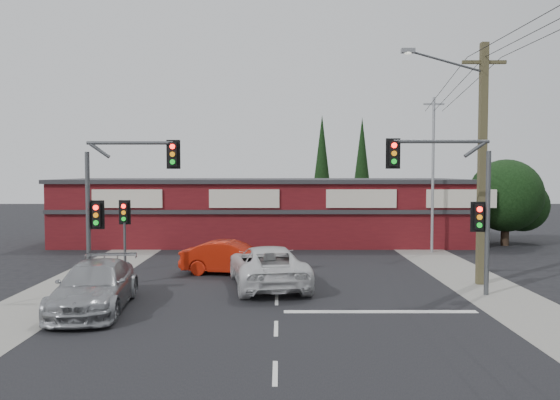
{
  "coord_description": "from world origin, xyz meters",
  "views": [
    {
      "loc": [
        0.1,
        -19.59,
        4.72
      ],
      "look_at": [
        0.13,
        3.0,
        3.54
      ],
      "focal_mm": 35.0,
      "sensor_mm": 36.0,
      "label": 1
    }
  ],
  "objects_px": {
    "utility_pole": "(479,155)",
    "white_suv": "(268,266)",
    "shop_building": "(263,210)",
    "red_sedan": "(232,258)",
    "silver_suv": "(95,287)"
  },
  "relations": [
    {
      "from": "silver_suv",
      "to": "shop_building",
      "type": "distance_m",
      "value": 18.97
    },
    {
      "from": "white_suv",
      "to": "utility_pole",
      "type": "bearing_deg",
      "value": 172.94
    },
    {
      "from": "white_suv",
      "to": "silver_suv",
      "type": "bearing_deg",
      "value": 24.53
    },
    {
      "from": "shop_building",
      "to": "utility_pole",
      "type": "bearing_deg",
      "value": -56.24
    },
    {
      "from": "white_suv",
      "to": "shop_building",
      "type": "xyz_separation_m",
      "value": [
        -0.61,
        14.33,
        1.29
      ]
    },
    {
      "from": "silver_suv",
      "to": "red_sedan",
      "type": "bearing_deg",
      "value": 52.72
    },
    {
      "from": "white_suv",
      "to": "shop_building",
      "type": "bearing_deg",
      "value": -96.77
    },
    {
      "from": "white_suv",
      "to": "utility_pole",
      "type": "relative_size",
      "value": 0.6
    },
    {
      "from": "white_suv",
      "to": "shop_building",
      "type": "height_order",
      "value": "shop_building"
    },
    {
      "from": "silver_suv",
      "to": "red_sedan",
      "type": "distance_m",
      "value": 7.72
    },
    {
      "from": "silver_suv",
      "to": "shop_building",
      "type": "relative_size",
      "value": 0.2
    },
    {
      "from": "utility_pole",
      "to": "white_suv",
      "type": "bearing_deg",
      "value": -177.84
    },
    {
      "from": "utility_pole",
      "to": "silver_suv",
      "type": "bearing_deg",
      "value": -163.87
    },
    {
      "from": "shop_building",
      "to": "red_sedan",
      "type": "bearing_deg",
      "value": -95.31
    },
    {
      "from": "silver_suv",
      "to": "utility_pole",
      "type": "height_order",
      "value": "utility_pole"
    }
  ]
}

